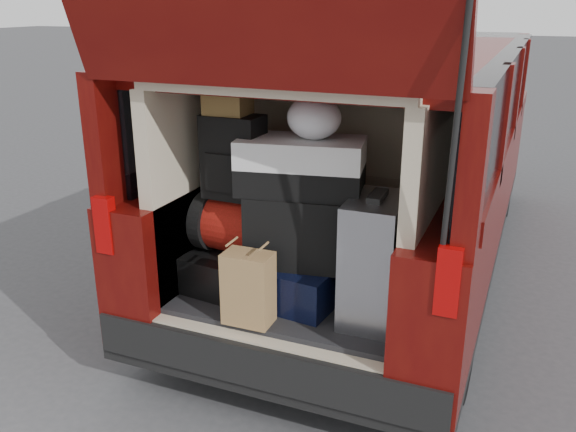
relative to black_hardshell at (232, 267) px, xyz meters
name	(u,v)px	position (x,y,z in m)	size (l,w,h in m)	color
ground	(286,396)	(0.41, -0.17, -0.66)	(80.00, 80.00, 0.00)	#373739
minivan	(378,162)	(0.41, 1.68, 0.25)	(1.90, 5.35, 2.77)	black
load_floor	(304,330)	(0.41, 0.10, -0.38)	(1.24, 1.05, 0.55)	black
black_hardshell	(232,267)	(0.00, 0.00, 0.00)	(0.39, 0.53, 0.21)	black
navy_hardshell	(303,280)	(0.44, -0.02, 0.00)	(0.42, 0.51, 0.22)	black
silver_roller	(374,260)	(0.85, -0.08, 0.22)	(0.27, 0.43, 0.64)	silver
kraft_bag	(248,288)	(0.28, -0.36, 0.08)	(0.24, 0.16, 0.38)	#A28149
red_duffel	(244,225)	(0.08, -0.01, 0.27)	(0.51, 0.33, 0.33)	#9C130E
black_soft_case	(299,228)	(0.42, -0.03, 0.31)	(0.53, 0.32, 0.38)	black
backpack	(234,157)	(0.05, -0.03, 0.66)	(0.31, 0.19, 0.45)	black
twotone_duffel	(301,166)	(0.42, -0.01, 0.64)	(0.64, 0.33, 0.29)	white
grocery_sack_lower	(228,95)	(0.02, -0.02, 0.98)	(0.22, 0.18, 0.20)	olive
plastic_bag_center	(314,118)	(0.49, 0.00, 0.89)	(0.27, 0.26, 0.22)	white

